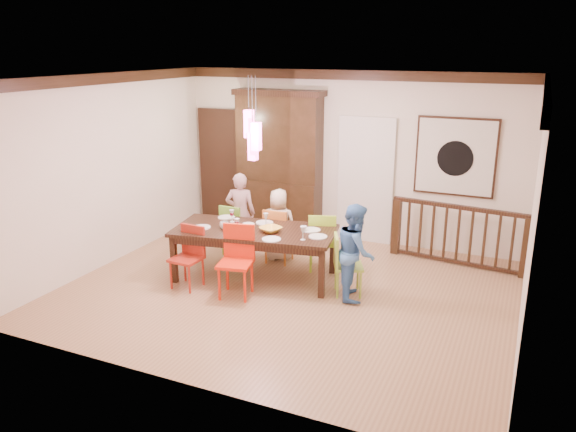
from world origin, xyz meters
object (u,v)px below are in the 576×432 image
at_px(chair_end_right, 349,261).
at_px(dining_table, 255,234).
at_px(china_hutch, 279,163).
at_px(person_far_mid, 279,225).
at_px(balustrade, 458,234).
at_px(person_far_left, 240,213).
at_px(person_end_right, 356,251).
at_px(chair_far_left, 235,225).

bearing_deg(chair_end_right, dining_table, 66.48).
relative_size(china_hutch, person_far_mid, 2.22).
xyz_separation_m(balustrade, person_far_left, (-3.33, -0.86, 0.17)).
distance_m(balustrade, person_end_right, 2.09).
distance_m(balustrade, person_far_mid, 2.78).
xyz_separation_m(dining_table, balustrade, (2.63, 1.72, -0.17)).
bearing_deg(dining_table, person_end_right, -11.63).
bearing_deg(china_hutch, balustrade, -6.19).
bearing_deg(china_hutch, person_end_right, -45.25).
height_order(chair_end_right, person_end_right, person_end_right).
bearing_deg(china_hutch, dining_table, -74.83).
height_order(dining_table, chair_far_left, chair_far_left).
xyz_separation_m(person_far_mid, person_end_right, (1.53, -0.86, 0.08)).
xyz_separation_m(china_hutch, balustrade, (3.19, -0.35, -0.78)).
xyz_separation_m(chair_end_right, balustrade, (1.20, 1.72, 0.02)).
relative_size(chair_far_left, person_far_mid, 0.73).
distance_m(person_far_left, person_end_right, 2.42).
distance_m(chair_end_right, person_far_mid, 1.64).
xyz_separation_m(dining_table, person_far_mid, (0.00, 0.82, -0.10)).
relative_size(chair_end_right, china_hutch, 0.33).
height_order(dining_table, balustrade, balustrade).
bearing_deg(person_far_left, person_far_mid, 158.70).
distance_m(dining_table, chair_end_right, 1.44).
bearing_deg(balustrade, chair_end_right, -118.34).
distance_m(china_hutch, person_far_mid, 1.55).
bearing_deg(person_far_mid, chair_end_right, 137.33).
distance_m(dining_table, china_hutch, 2.23).
bearing_deg(dining_table, chair_end_right, -9.80).
bearing_deg(chair_far_left, dining_table, 135.46).
xyz_separation_m(dining_table, person_far_left, (-0.70, 0.86, -0.01)).
bearing_deg(balustrade, person_far_left, -158.90).
height_order(china_hutch, balustrade, china_hutch).
relative_size(chair_end_right, person_far_left, 0.63).
relative_size(dining_table, chair_end_right, 2.91).
distance_m(balustrade, person_far_left, 3.45).
relative_size(dining_table, china_hutch, 0.96).
height_order(chair_far_left, chair_end_right, chair_end_right).
relative_size(person_far_mid, person_end_right, 0.88).
distance_m(china_hutch, person_end_right, 3.05).
relative_size(balustrade, person_far_mid, 1.84).
bearing_deg(chair_end_right, person_far_left, 44.34).
distance_m(chair_far_left, china_hutch, 1.53).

